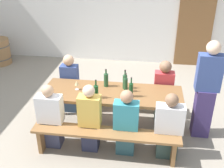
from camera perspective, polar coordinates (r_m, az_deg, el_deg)
The scene contains 20 objects.
ground_plane at distance 4.88m, azimuth 0.00°, elevation -9.50°, with size 24.00×24.00×0.00m, color gray.
back_wall at distance 7.46m, azimuth 3.89°, elevation 16.71°, with size 14.00×0.20×3.20m, color white.
wooden_door at distance 7.51m, azimuth 17.18°, elevation 11.39°, with size 0.90×0.06×2.10m, color brown.
tasting_table at distance 4.51m, azimuth 0.00°, elevation -2.54°, with size 2.34×0.78×0.75m.
bench_near at distance 4.11m, azimuth -1.39°, elevation -11.06°, with size 2.24×0.30×0.45m.
bench_far at distance 5.26m, azimuth 1.06°, elevation -1.91°, with size 2.24×0.30×0.45m.
wine_bottle_0 at distance 4.61m, azimuth -1.27°, elevation 0.91°, with size 0.08×0.08×0.32m.
wine_bottle_1 at distance 4.55m, azimuth 2.76°, elevation 0.57°, with size 0.08×0.08×0.34m.
wine_bottle_2 at distance 4.45m, azimuth 2.93°, elevation -0.12°, with size 0.07×0.07×0.33m.
wine_bottle_3 at distance 4.30m, azimuth 4.06°, elevation -1.18°, with size 0.07×0.07×0.34m.
wine_bottle_4 at distance 4.26m, azimuth -3.40°, elevation -1.57°, with size 0.07×0.07×0.32m.
wine_glass_0 at distance 4.54m, azimuth -7.53°, elevation 0.10°, with size 0.07×0.07×0.16m.
wine_glass_1 at distance 4.23m, azimuth 2.66°, elevation -1.82°, with size 0.08×0.08×0.16m.
seated_guest_near_0 at distance 4.36m, azimuth -12.86°, elevation -7.06°, with size 0.39×0.24×1.08m.
seated_guest_near_1 at distance 4.17m, azimuth -4.71°, elevation -7.56°, with size 0.34×0.24×1.13m.
seated_guest_near_2 at distance 4.11m, azimuth 2.98°, elevation -8.46°, with size 0.37×0.24×1.08m.
seated_guest_near_3 at distance 4.13m, azimuth 11.93°, elevation -9.11°, with size 0.42×0.24×1.08m.
seated_guest_far_0 at distance 5.21m, azimuth -8.86°, elevation -0.06°, with size 0.32×0.24×1.16m.
seated_guest_far_1 at distance 5.02m, azimuth 10.82°, elevation -1.41°, with size 0.35×0.24×1.14m.
standing_host at distance 4.58m, azimuth 19.31°, elevation -1.60°, with size 0.38×0.24×1.68m.
Camera 1 is at (0.56, -3.90, 2.87)m, focal length 43.05 mm.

